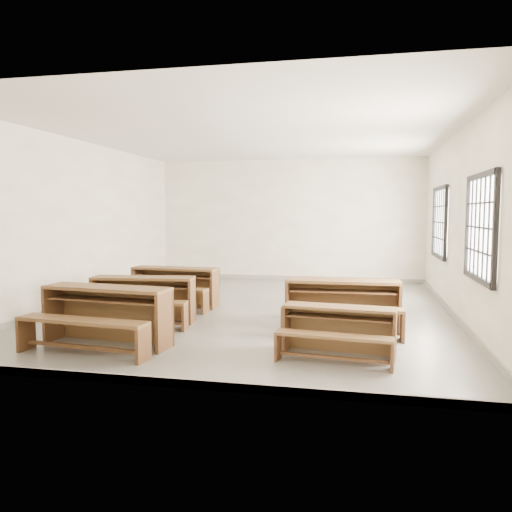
% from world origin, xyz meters
% --- Properties ---
extents(room, '(8.50, 8.50, 3.20)m').
position_xyz_m(room, '(0.09, 0.00, 2.14)').
color(room, slate).
rests_on(room, ground).
extents(desk_set_0, '(1.87, 1.10, 0.80)m').
position_xyz_m(desk_set_0, '(-1.47, -2.90, 0.47)').
color(desk_set_0, brown).
rests_on(desk_set_0, ground).
extents(desk_set_1, '(1.76, 1.06, 0.75)m').
position_xyz_m(desk_set_1, '(-1.59, -1.46, 0.44)').
color(desk_set_1, brown).
rests_on(desk_set_1, ground).
extents(desk_set_2, '(1.72, 0.97, 0.75)m').
position_xyz_m(desk_set_2, '(-1.59, -0.04, 0.44)').
color(desk_set_2, brown).
rests_on(desk_set_2, ground).
extents(desk_set_3, '(1.47, 0.87, 0.63)m').
position_xyz_m(desk_set_3, '(1.64, -2.74, 0.37)').
color(desk_set_3, brown).
rests_on(desk_set_3, ground).
extents(desk_set_4, '(1.74, 0.93, 0.78)m').
position_xyz_m(desk_set_4, '(1.63, -1.37, 0.45)').
color(desk_set_4, brown).
rests_on(desk_set_4, ground).
extents(desk_set_5, '(1.46, 0.76, 0.66)m').
position_xyz_m(desk_set_5, '(1.57, -0.27, 0.38)').
color(desk_set_5, brown).
rests_on(desk_set_5, ground).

